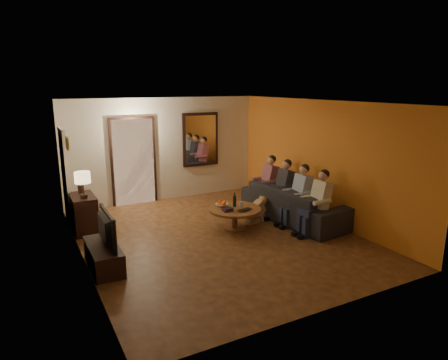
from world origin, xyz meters
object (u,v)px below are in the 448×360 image
tv (102,229)px  laptop (246,211)px  table_lamp (83,185)px  dog (255,210)px  person_a (318,205)px  person_d (267,185)px  wine_bottle (235,199)px  tv_stand (104,256)px  sofa (294,203)px  person_b (299,197)px  bowl (222,205)px  coffee_table (235,219)px  person_c (282,191)px  dresser (84,213)px

tv → laptop: 2.88m
table_lamp → laptop: bearing=-25.8°
dog → laptop: 0.70m
person_a → laptop: (-1.24, 0.71, -0.14)m
person_a → table_lamp: bearing=153.0°
person_d → laptop: person_d is taller
person_a → wine_bottle: bearing=139.8°
tv_stand → laptop: (2.86, 0.27, 0.27)m
person_a → laptop: bearing=150.3°
sofa → person_b: 0.39m
person_d → bowl: size_ratio=4.63×
laptop → dog: bearing=28.5°
person_d → bowl: 1.63m
person_d → laptop: 1.66m
bowl → wine_bottle: wine_bottle is taller
person_b → coffee_table: 1.44m
person_a → bowl: bearing=141.5°
table_lamp → laptop: (2.86, -1.38, -0.56)m
person_b → person_c: same height
person_d → laptop: size_ratio=3.65×
tv_stand → coffee_table: (2.76, 0.55, 0.03)m
person_a → person_c: same height
person_a → dog: 1.40m
tv_stand → wine_bottle: bearing=13.1°
dresser → bowl: (2.58, -1.10, 0.11)m
dog → laptop: size_ratio=1.70×
tv → bowl: tv is taller
tv_stand → coffee_table: coffee_table is taller
table_lamp → person_b: bearing=-19.9°
person_a → wine_bottle: (-1.29, 1.09, 0.01)m
person_c → wine_bottle: bearing=-174.9°
wine_bottle → person_d: bearing=29.1°
dresser → person_b: bearing=-22.6°
table_lamp → person_c: size_ratio=0.45×
tv_stand → person_c: (4.09, 0.77, 0.41)m
tv_stand → person_b: 4.12m
dresser → wine_bottle: wine_bottle is taller
person_c → tv: bearing=-169.4°
person_d → bowl: person_d is taller
sofa → laptop: sofa is taller
person_c → wine_bottle: size_ratio=3.87×
table_lamp → bowl: (2.58, -0.88, -0.54)m
sofa → coffee_table: sofa is taller
dresser → tv_stand: (0.00, -1.87, -0.18)m
person_a → wine_bottle: person_a is taller
person_c → sofa: bearing=-71.6°
person_a → laptop: size_ratio=3.65×
tv → dog: tv is taller
table_lamp → tv: (0.00, -1.65, -0.35)m
dog → laptop: dog is taller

